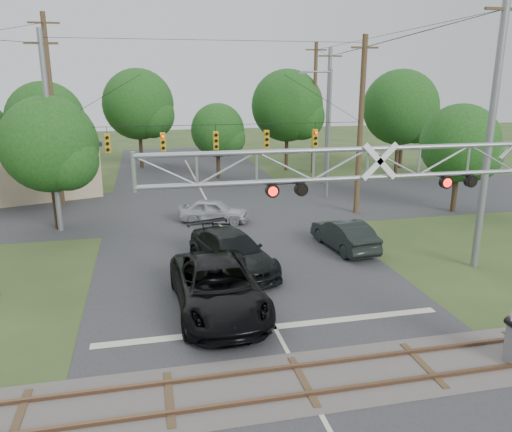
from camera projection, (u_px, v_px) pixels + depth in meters
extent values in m
plane|color=#2E3E1C|center=(326.00, 425.00, 13.18)|extent=(160.00, 160.00, 0.00)
cube|color=#2C2C2F|center=(249.00, 281.00, 22.59)|extent=(14.00, 90.00, 0.02)
cube|color=#2C2C2F|center=(210.00, 206.00, 35.76)|extent=(90.00, 12.00, 0.02)
cube|color=#4F4845|center=(303.00, 381.00, 15.06)|extent=(90.00, 3.20, 0.05)
cube|color=brown|center=(311.00, 394.00, 14.36)|extent=(90.00, 0.12, 0.14)
cube|color=brown|center=(296.00, 366.00, 15.72)|extent=(90.00, 0.12, 0.14)
cylinder|color=slate|center=(51.00, 134.00, 28.48)|extent=(0.32, 0.32, 11.50)
cylinder|color=#45361F|center=(360.00, 128.00, 32.44)|extent=(0.36, 0.36, 11.50)
cylinder|color=black|center=(215.00, 125.00, 30.36)|extent=(19.00, 0.03, 0.03)
cube|color=orange|center=(108.00, 143.00, 29.28)|extent=(0.30, 0.30, 1.10)
cube|color=orange|center=(163.00, 142.00, 29.95)|extent=(0.30, 0.30, 1.10)
cube|color=orange|center=(216.00, 140.00, 30.62)|extent=(0.30, 0.30, 1.10)
cube|color=orange|center=(266.00, 139.00, 31.28)|extent=(0.30, 0.30, 1.10)
cube|color=orange|center=(315.00, 138.00, 31.95)|extent=(0.30, 0.30, 1.10)
imported|color=black|center=(218.00, 287.00, 19.45)|extent=(3.44, 7.12, 1.96)
imported|color=black|center=(232.00, 252.00, 23.63)|extent=(4.21, 6.68, 1.80)
imported|color=#A1A3A8|center=(214.00, 211.00, 31.58)|extent=(4.71, 3.05, 1.49)
imported|color=black|center=(344.00, 234.00, 26.60)|extent=(2.24, 5.05, 1.61)
cylinder|color=slate|center=(329.00, 135.00, 37.03)|extent=(0.21, 0.21, 9.51)
cylinder|color=slate|center=(317.00, 72.00, 35.59)|extent=(2.11, 0.13, 0.13)
cube|color=slate|center=(303.00, 72.00, 35.39)|extent=(0.63, 0.26, 0.16)
cylinder|color=#45361F|center=(53.00, 113.00, 34.26)|extent=(0.34, 0.34, 13.07)
cube|color=#45361F|center=(44.00, 23.00, 32.70)|extent=(2.00, 0.12, 0.12)
cylinder|color=slate|center=(328.00, 118.00, 41.62)|extent=(0.34, 0.34, 11.28)
cube|color=#45361F|center=(330.00, 56.00, 40.30)|extent=(2.00, 0.12, 0.12)
cylinder|color=slate|center=(490.00, 139.00, 22.67)|extent=(0.34, 0.34, 12.40)
cube|color=#45361F|center=(506.00, 9.00, 21.20)|extent=(2.00, 0.12, 0.12)
cylinder|color=#45361F|center=(314.00, 109.00, 46.75)|extent=(0.34, 0.34, 12.04)
cube|color=#45361F|center=(316.00, 50.00, 45.32)|extent=(2.00, 0.12, 0.12)
cylinder|color=#342517|center=(51.00, 165.00, 40.77)|extent=(0.36, 0.36, 3.97)
sphere|color=#164112|center=(46.00, 120.00, 39.81)|extent=(6.14, 6.14, 6.14)
cylinder|color=#342517|center=(55.00, 199.00, 29.98)|extent=(0.36, 0.36, 3.64)
sphere|color=#164112|center=(49.00, 144.00, 29.10)|extent=(5.62, 5.62, 5.62)
cylinder|color=#342517|center=(141.00, 146.00, 50.45)|extent=(0.36, 0.36, 4.51)
sphere|color=#164112|center=(138.00, 104.00, 49.36)|extent=(6.97, 6.97, 6.97)
cylinder|color=#342517|center=(218.00, 161.00, 45.35)|extent=(0.36, 0.36, 3.09)
sphere|color=#164112|center=(218.00, 130.00, 44.60)|extent=(4.78, 4.78, 4.78)
cylinder|color=#342517|center=(287.00, 148.00, 49.14)|extent=(0.36, 0.36, 4.47)
sphere|color=#164112|center=(287.00, 106.00, 48.06)|extent=(6.90, 6.90, 6.90)
cylinder|color=#342517|center=(455.00, 188.00, 33.82)|extent=(0.36, 0.36, 3.34)
sphere|color=#164112|center=(460.00, 143.00, 33.01)|extent=(5.17, 5.17, 5.17)
cylinder|color=#342517|center=(397.00, 151.00, 46.80)|extent=(0.36, 0.36, 4.44)
sphere|color=#164112|center=(400.00, 107.00, 45.72)|extent=(6.87, 6.87, 6.87)
cylinder|color=#342517|center=(401.00, 149.00, 50.52)|extent=(0.36, 0.36, 3.86)
sphere|color=#164112|center=(404.00, 114.00, 49.58)|extent=(5.96, 5.96, 5.96)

